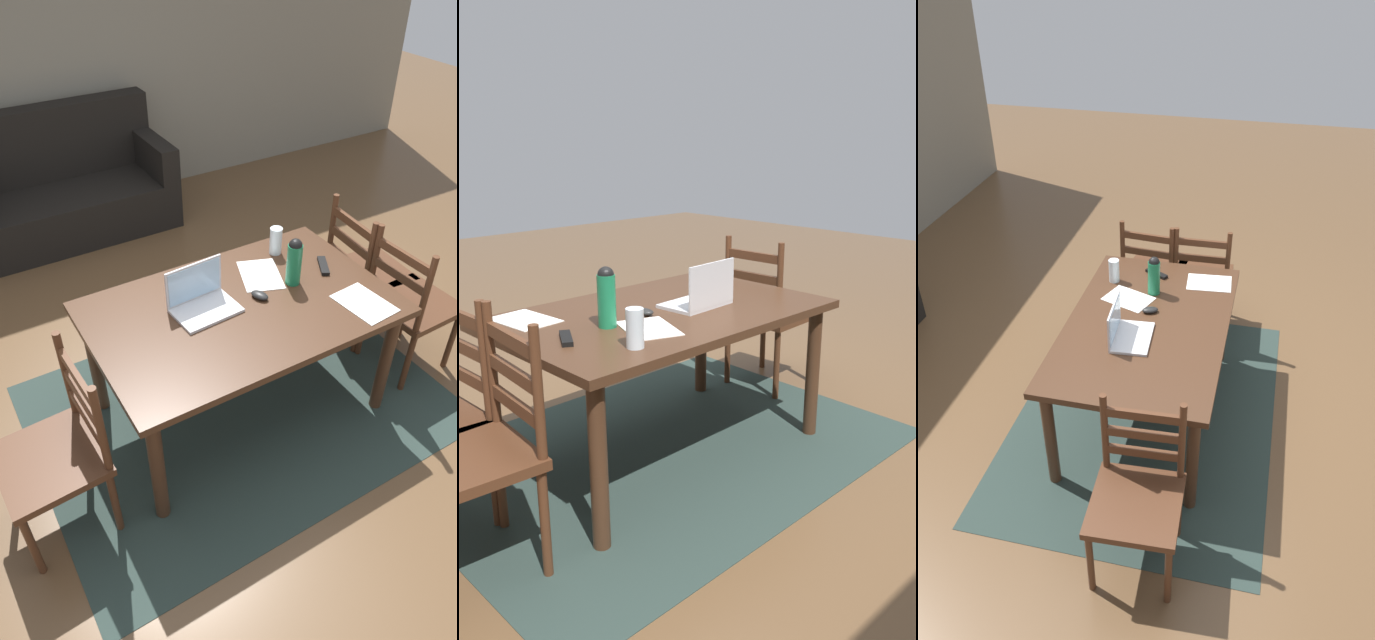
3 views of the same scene
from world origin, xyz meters
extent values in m
plane|color=brown|center=(0.00, 0.00, 0.00)|extent=(14.00, 14.00, 0.00)
cube|color=#283833|center=(0.00, 0.00, 0.00)|extent=(2.30, 1.68, 0.01)
cube|color=#422819|center=(0.00, 0.00, 0.72)|extent=(1.54, 0.97, 0.04)
cylinder|color=#422819|center=(-0.69, -0.41, 0.35)|extent=(0.07, 0.07, 0.70)
cylinder|color=#422819|center=(0.69, -0.41, 0.35)|extent=(0.07, 0.07, 0.70)
cylinder|color=#422819|center=(-0.69, 0.41, 0.35)|extent=(0.07, 0.07, 0.70)
cylinder|color=#422819|center=(0.69, 0.41, 0.35)|extent=(0.07, 0.07, 0.70)
cylinder|color=#4C2B19|center=(0.90, -0.01, 0.21)|extent=(0.04, 0.04, 0.43)
cylinder|color=#4C2B19|center=(0.89, -0.01, 0.70)|extent=(0.04, 0.04, 0.50)
cube|color=#4C2B19|center=(0.90, -0.20, 0.60)|extent=(0.03, 0.36, 0.05)
cube|color=#4C2B19|center=(0.90, -0.20, 0.72)|extent=(0.03, 0.36, 0.05)
cube|color=#4C2B19|center=(1.10, 0.19, 0.45)|extent=(0.48, 0.48, 0.04)
cylinder|color=#4C2B19|center=(0.93, 0.40, 0.21)|extent=(0.04, 0.04, 0.43)
cylinder|color=#4C2B19|center=(0.89, 0.02, 0.21)|extent=(0.04, 0.04, 0.43)
cylinder|color=#4C2B19|center=(0.92, 0.40, 0.70)|extent=(0.04, 0.04, 0.50)
cylinder|color=#4C2B19|center=(0.88, 0.02, 0.70)|extent=(0.04, 0.04, 0.50)
cube|color=#4C2B19|center=(0.90, 0.21, 0.60)|extent=(0.05, 0.36, 0.05)
cube|color=#4C2B19|center=(0.90, 0.21, 0.72)|extent=(0.05, 0.36, 0.05)
cube|color=#4C2B19|center=(0.90, 0.21, 0.85)|extent=(0.05, 0.36, 0.05)
cube|color=#4C2B19|center=(-1.10, -0.19, 0.45)|extent=(0.46, 0.46, 0.04)
cylinder|color=#4C2B19|center=(-1.28, -0.39, 0.21)|extent=(0.04, 0.04, 0.43)
cylinder|color=#4C2B19|center=(-1.30, -0.01, 0.21)|extent=(0.04, 0.04, 0.43)
cylinder|color=#4C2B19|center=(-0.90, -0.37, 0.21)|extent=(0.04, 0.04, 0.43)
cylinder|color=#4C2B19|center=(-0.92, 0.00, 0.21)|extent=(0.04, 0.04, 0.43)
cylinder|color=#4C2B19|center=(-0.89, -0.37, 0.70)|extent=(0.04, 0.04, 0.50)
cylinder|color=#4C2B19|center=(-0.91, 0.01, 0.70)|extent=(0.04, 0.04, 0.50)
cube|color=#4C2B19|center=(-0.90, -0.18, 0.60)|extent=(0.04, 0.36, 0.05)
cube|color=#4C2B19|center=(-0.90, -0.18, 0.72)|extent=(0.04, 0.36, 0.05)
cube|color=#4C2B19|center=(-0.90, -0.18, 0.85)|extent=(0.04, 0.36, 0.05)
cube|color=silver|center=(-0.17, 0.05, 0.74)|extent=(0.33, 0.24, 0.02)
cube|color=silver|center=(-0.18, 0.16, 0.86)|extent=(0.32, 0.03, 0.21)
cube|color=#A5CCEA|center=(-0.18, 0.15, 0.86)|extent=(0.30, 0.03, 0.19)
cylinder|color=#197247|center=(0.34, 0.04, 0.85)|extent=(0.08, 0.08, 0.23)
sphere|color=black|center=(0.34, 0.04, 0.97)|extent=(0.07, 0.07, 0.07)
cylinder|color=silver|center=(0.43, 0.33, 0.82)|extent=(0.07, 0.07, 0.16)
ellipsoid|color=black|center=(0.12, 0.01, 0.75)|extent=(0.09, 0.11, 0.03)
cube|color=black|center=(0.58, 0.07, 0.75)|extent=(0.12, 0.17, 0.02)
cube|color=white|center=(0.55, -0.30, 0.74)|extent=(0.23, 0.31, 0.00)
cube|color=white|center=(0.24, 0.18, 0.74)|extent=(0.30, 0.35, 0.00)
camera|label=1|loc=(-1.17, -1.84, 2.42)|focal=30.57mm
camera|label=2|loc=(1.91, 2.13, 1.54)|focal=35.24mm
camera|label=3|loc=(-2.83, -0.65, 2.79)|focal=32.73mm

